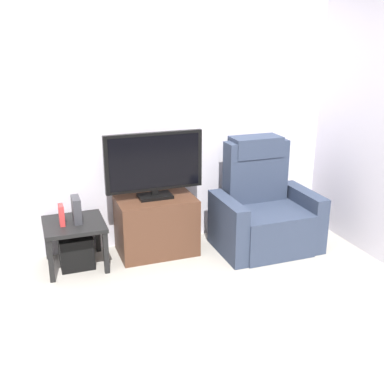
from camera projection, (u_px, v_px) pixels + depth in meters
The scene contains 9 objects.
ground_plane at pixel (193, 291), 3.96m from camera, with size 6.40×6.40×0.00m, color #9E998E.
wall_back at pixel (153, 115), 4.55m from camera, with size 6.40×0.06×2.60m, color silver.
tv_stand at pixel (156, 225), 4.58m from camera, with size 0.74×0.48×0.56m.
television at pixel (154, 164), 4.40m from camera, with size 0.94×0.20×0.63m.
recliner_armchair at pixel (263, 211), 4.70m from camera, with size 0.98×0.78×1.08m.
side_table at pixel (74, 229), 4.28m from camera, with size 0.54×0.54×0.43m.
subwoofer_box at pixel (76, 251), 4.35m from camera, with size 0.30×0.30×0.30m, color black.
book_upright at pixel (62, 215), 4.18m from camera, with size 0.04×0.12×0.19m, color red.
game_console at pixel (76, 210), 4.24m from camera, with size 0.07×0.20×0.23m, color #333338.
Camera 1 is at (-1.20, -3.27, 2.06)m, focal length 44.10 mm.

